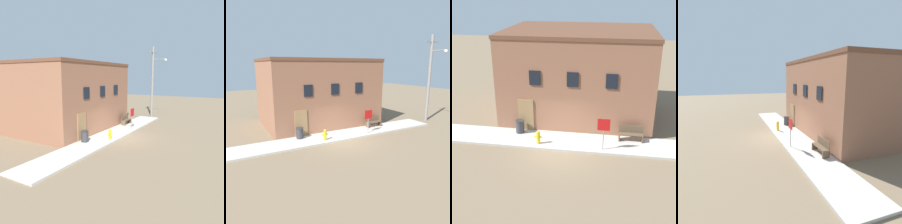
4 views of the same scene
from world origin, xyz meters
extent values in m
plane|color=#7A664C|center=(0.00, 0.00, 0.00)|extent=(80.00, 80.00, 0.00)
cube|color=#BCB7AD|center=(0.00, 1.15, 0.07)|extent=(18.44, 2.31, 0.13)
cube|color=#8E5B42|center=(0.49, 6.05, 2.96)|extent=(9.99, 7.48, 5.91)
cube|color=brown|center=(0.49, 6.05, 6.03)|extent=(10.09, 7.58, 0.24)
cube|color=black|center=(-1.84, 2.28, 3.67)|extent=(0.70, 0.08, 0.90)
cube|color=black|center=(0.49, 2.28, 3.67)|extent=(0.70, 0.08, 0.90)
cube|color=black|center=(2.82, 2.28, 3.67)|extent=(0.70, 0.08, 0.90)
cube|color=#937047|center=(-2.51, 2.28, 1.10)|extent=(1.00, 0.08, 2.20)
cylinder|color=gold|center=(-1.30, 0.51, 0.47)|extent=(0.23, 0.23, 0.68)
sphere|color=gold|center=(-1.30, 0.51, 0.86)|extent=(0.21, 0.21, 0.21)
cylinder|color=gold|center=(-1.48, 0.51, 0.57)|extent=(0.13, 0.10, 0.10)
cylinder|color=gold|center=(-1.12, 0.51, 0.57)|extent=(0.13, 0.10, 0.10)
cylinder|color=gray|center=(2.53, 0.40, 1.09)|extent=(0.06, 0.06, 1.92)
cube|color=red|center=(2.53, 0.38, 1.70)|extent=(0.71, 0.02, 0.71)
cube|color=brown|center=(3.47, 1.73, 0.34)|extent=(0.08, 0.44, 0.42)
cube|color=brown|center=(4.83, 1.73, 0.34)|extent=(0.08, 0.44, 0.42)
cube|color=brown|center=(4.15, 1.73, 0.57)|extent=(1.45, 0.44, 0.04)
cube|color=brown|center=(4.15, 1.93, 0.83)|extent=(1.45, 0.04, 0.47)
cylinder|color=#333338|center=(-2.80, 1.79, 0.52)|extent=(0.53, 0.53, 0.78)
cylinder|color=#2D2D2D|center=(-2.80, 1.79, 0.94)|extent=(0.56, 0.56, 0.06)
cylinder|color=gray|center=(10.60, 1.37, 4.23)|extent=(0.28, 0.28, 8.45)
cylinder|color=gray|center=(10.60, 0.60, 6.93)|extent=(0.10, 1.55, 0.10)
sphere|color=silver|center=(10.60, -0.18, 6.83)|extent=(0.32, 0.32, 0.32)
cube|color=gray|center=(10.60, 1.37, 7.78)|extent=(1.80, 0.10, 0.10)
camera|label=1|loc=(-15.39, -7.67, 4.92)|focal=35.00mm
camera|label=2|loc=(-7.86, -13.46, 5.59)|focal=35.00mm
camera|label=3|loc=(2.86, -15.53, 9.02)|focal=50.00mm
camera|label=4|loc=(12.98, -3.17, 4.64)|focal=28.00mm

